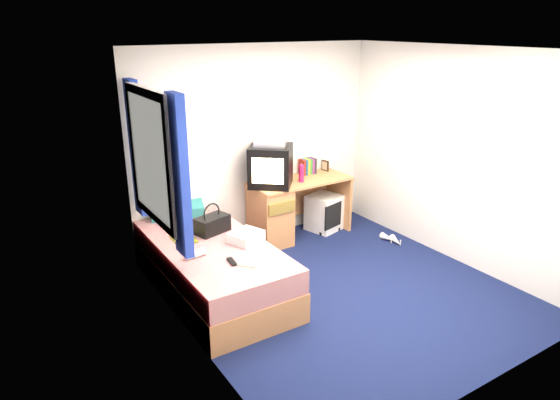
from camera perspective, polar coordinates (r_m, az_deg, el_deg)
ground at (r=5.27m, az=6.89°, el=-10.28°), size 3.40×3.40×0.00m
room_shell at (r=4.73m, az=7.60°, el=5.17°), size 3.40×3.40×3.40m
bed at (r=5.15m, az=-7.65°, el=-7.68°), size 1.01×2.00×0.54m
pillow at (r=5.80m, az=-11.63°, el=-1.12°), size 0.67×0.54×0.13m
desk at (r=6.26m, az=0.14°, el=-1.07°), size 1.30×0.55×0.75m
storage_cube at (r=6.64m, az=5.03°, el=-1.44°), size 0.47×0.47×0.48m
crt_tv at (r=6.00m, az=-1.08°, el=3.93°), size 0.67×0.67×0.49m
vcr at (r=5.93m, az=-1.09°, el=6.56°), size 0.46×0.44×0.07m
book_row at (r=6.52m, az=3.17°, el=3.87°), size 0.20×0.13×0.20m
picture_frame at (r=6.68m, az=5.18°, el=3.94°), size 0.04×0.12×0.14m
pink_water_bottle at (r=6.17m, az=2.45°, el=2.99°), size 0.07×0.07×0.20m
aerosol_can at (r=6.25m, az=0.64°, el=3.16°), size 0.06×0.06×0.19m
handbag at (r=5.26m, az=-7.77°, el=-2.72°), size 0.39×0.29×0.32m
towel at (r=5.02m, az=-3.89°, el=-4.21°), size 0.38×0.35×0.10m
magazine at (r=5.16m, az=-10.95°, el=-4.40°), size 0.22×0.29×0.01m
water_bottle at (r=4.76m, az=-9.63°, el=-6.07°), size 0.21×0.09×0.07m
colour_swatch_fan at (r=4.56m, az=-3.78°, el=-7.44°), size 0.19×0.21×0.01m
remote_control at (r=4.62m, az=-5.53°, el=-7.02°), size 0.07×0.17×0.02m
window_assembly at (r=4.77m, az=-14.19°, el=4.46°), size 0.11×1.42×1.40m
white_heels at (r=6.45m, az=12.70°, el=-4.43°), size 0.15×0.35×0.09m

